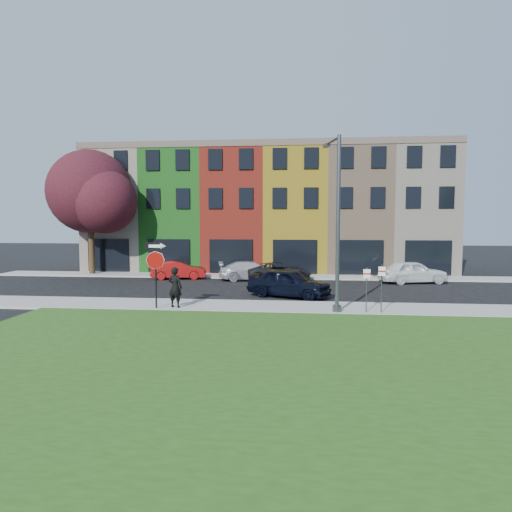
# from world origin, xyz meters

# --- Properties ---
(ground) EXTENTS (120.00, 120.00, 0.00)m
(ground) POSITION_xyz_m (0.00, 0.00, 0.00)
(ground) COLOR black
(ground) RESTS_ON ground
(sidewalk_near) EXTENTS (40.00, 3.00, 0.12)m
(sidewalk_near) POSITION_xyz_m (2.00, 3.00, 0.06)
(sidewalk_near) COLOR gray
(sidewalk_near) RESTS_ON ground
(sidewalk_far) EXTENTS (40.00, 2.40, 0.12)m
(sidewalk_far) POSITION_xyz_m (-3.00, 15.00, 0.06)
(sidewalk_far) COLOR gray
(sidewalk_far) RESTS_ON ground
(rowhouse_block) EXTENTS (30.00, 10.12, 10.00)m
(rowhouse_block) POSITION_xyz_m (-2.50, 21.18, 4.99)
(rowhouse_block) COLOR beige
(rowhouse_block) RESTS_ON ground
(stop_sign) EXTENTS (1.05, 0.12, 3.15)m
(stop_sign) POSITION_xyz_m (-6.40, 1.88, 2.37)
(stop_sign) COLOR black
(stop_sign) RESTS_ON sidewalk_near
(man) EXTENTS (0.94, 0.82, 1.96)m
(man) POSITION_xyz_m (-5.53, 2.16, 1.10)
(man) COLOR black
(man) RESTS_ON sidewalk_near
(sedan_near) EXTENTS (5.27, 6.07, 1.61)m
(sedan_near) POSITION_xyz_m (-0.15, 6.30, 0.80)
(sedan_near) COLOR black
(sedan_near) RESTS_ON ground
(parked_car_red) EXTENTS (3.04, 4.57, 1.32)m
(parked_car_red) POSITION_xyz_m (-8.44, 13.30, 0.66)
(parked_car_red) COLOR maroon
(parked_car_red) RESTS_ON ground
(parked_car_silver) EXTENTS (3.82, 5.47, 1.36)m
(parked_car_silver) POSITION_xyz_m (-3.04, 13.20, 0.68)
(parked_car_silver) COLOR #A7A7AB
(parked_car_silver) RESTS_ON ground
(parked_car_dark) EXTENTS (4.22, 5.62, 1.30)m
(parked_car_dark) POSITION_xyz_m (-1.09, 13.27, 0.65)
(parked_car_dark) COLOR black
(parked_car_dark) RESTS_ON ground
(parked_car_white) EXTENTS (3.88, 5.40, 1.56)m
(parked_car_white) POSITION_xyz_m (8.13, 12.84, 0.78)
(parked_car_white) COLOR white
(parked_car_white) RESTS_ON ground
(street_lamp) EXTENTS (0.84, 2.55, 8.04)m
(street_lamp) POSITION_xyz_m (2.14, 2.10, 4.17)
(street_lamp) COLOR #484A4D
(street_lamp) RESTS_ON sidewalk_near
(parking_sign_a) EXTENTS (0.32, 0.08, 2.07)m
(parking_sign_a) POSITION_xyz_m (3.51, 1.89, 1.42)
(parking_sign_a) COLOR #484A4D
(parking_sign_a) RESTS_ON sidewalk_near
(parking_sign_b) EXTENTS (0.30, 0.16, 2.21)m
(parking_sign_b) POSITION_xyz_m (4.18, 1.89, 1.50)
(parking_sign_b) COLOR #484A4D
(parking_sign_b) RESTS_ON sidewalk_near
(tree_purple) EXTENTS (7.72, 6.76, 9.61)m
(tree_purple) POSITION_xyz_m (-15.74, 15.07, 6.35)
(tree_purple) COLOR black
(tree_purple) RESTS_ON sidewalk_far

